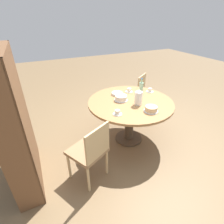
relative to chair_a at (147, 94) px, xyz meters
name	(u,v)px	position (x,y,z in m)	size (l,w,h in m)	color
ground_plane	(128,139)	(-0.65, 0.80, -0.48)	(14.00, 14.00, 0.00)	brown
dining_table	(130,109)	(-0.65, 0.80, 0.14)	(1.37, 1.37, 0.76)	#473828
chair_a	(147,94)	(0.00, 0.00, 0.00)	(0.59, 0.59, 0.87)	tan
chair_b	(90,151)	(-1.17, 1.68, 0.00)	(0.57, 0.57, 0.87)	tan
bookshelf	(17,124)	(-0.78, 2.43, 0.38)	(1.05, 0.28, 1.71)	brown
coffee_pot	(138,98)	(-0.79, 0.76, 0.39)	(0.12, 0.12, 0.25)	white
water_bottle	(141,89)	(-0.52, 0.53, 0.40)	(0.07, 0.07, 0.30)	#99C6A3
cake_main	(121,98)	(-0.55, 0.93, 0.32)	(0.22, 0.22, 0.08)	silver
cake_second	(151,109)	(-1.06, 0.71, 0.32)	(0.21, 0.21, 0.08)	silver
cup_a	(129,91)	(-0.30, 0.63, 0.31)	(0.13, 0.13, 0.07)	white
cup_b	(117,113)	(-0.93, 1.18, 0.31)	(0.13, 0.13, 0.07)	white
cup_c	(150,90)	(-0.46, 0.29, 0.31)	(0.13, 0.13, 0.07)	white
plate_stack	(117,94)	(-0.32, 0.88, 0.30)	(0.19, 0.19, 0.04)	white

